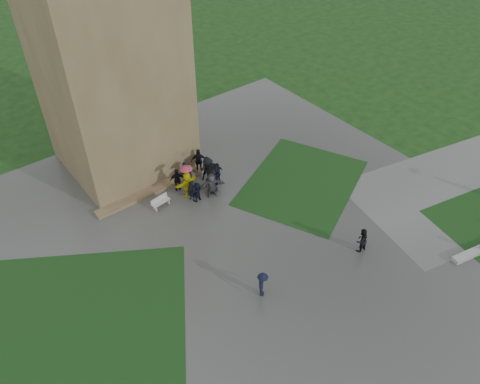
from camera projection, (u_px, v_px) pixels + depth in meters
ground at (253, 286)px, 26.03m from camera, size 120.00×120.00×0.00m
plaza at (232, 264)px, 27.23m from camera, size 34.00×34.00×0.02m
lawn_inset_left at (79, 317)px, 24.43m from camera, size 14.10×13.46×0.01m
lawn_inset_right at (302, 182)px, 33.04m from camera, size 11.12×10.15×0.01m
tower at (105, 45)px, 29.30m from camera, size 8.00×8.00×18.00m
tower_plinth at (157, 189)px, 32.35m from camera, size 9.00×0.80×0.22m
bench at (160, 202)px, 30.87m from camera, size 1.36×0.59×0.76m
visitor_cluster at (199, 176)px, 31.97m from camera, size 3.81×3.89×2.47m
pedestrian_mid at (262, 284)px, 25.07m from camera, size 1.08×1.16×1.63m
pedestrian_near at (361, 240)px, 27.56m from camera, size 0.84×0.51×1.66m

